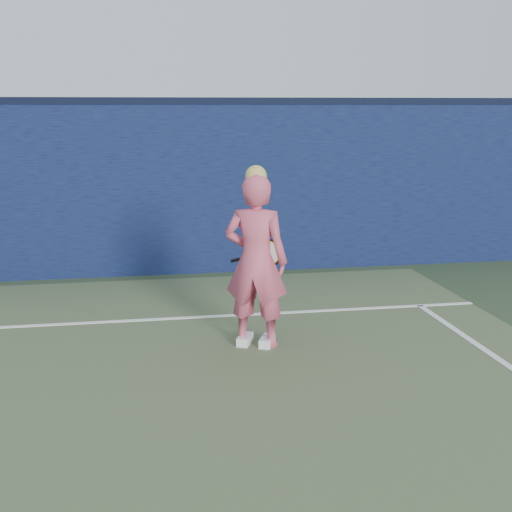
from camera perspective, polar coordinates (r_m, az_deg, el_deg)
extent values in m
cube|color=#0C0D37|center=(10.79, -16.76, 4.88)|extent=(24.00, 0.40, 2.50)
cube|color=black|center=(10.72, -17.19, 11.78)|extent=(24.00, 0.42, 0.10)
imported|color=#C94E69|center=(7.35, 0.00, -0.43)|extent=(0.78, 0.66, 1.82)
sphere|color=tan|center=(7.21, 0.00, 6.41)|extent=(0.22, 0.22, 0.22)
cube|color=white|center=(7.55, 0.89, -6.85)|extent=(0.22, 0.30, 0.10)
cube|color=white|center=(7.61, -0.89, -6.72)|extent=(0.22, 0.30, 0.10)
torus|color=black|center=(7.75, 0.99, 0.23)|extent=(0.32, 0.11, 0.32)
torus|color=yellow|center=(7.75, 0.99, 0.23)|extent=(0.26, 0.08, 0.26)
cylinder|color=beige|center=(7.75, 0.99, 0.23)|extent=(0.26, 0.08, 0.26)
cylinder|color=black|center=(7.84, -0.66, -0.09)|extent=(0.28, 0.13, 0.11)
cylinder|color=black|center=(7.90, -1.58, -0.31)|extent=(0.14, 0.08, 0.07)
cube|color=white|center=(8.61, -18.06, -5.36)|extent=(11.00, 0.08, 0.01)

